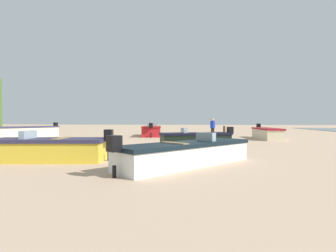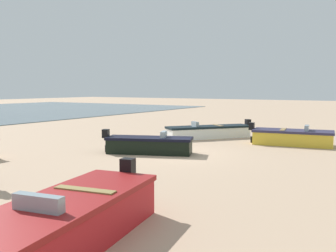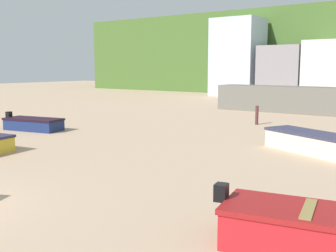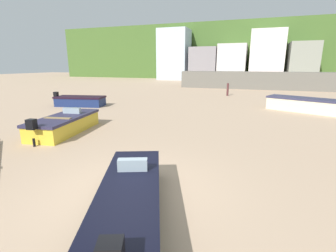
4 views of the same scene
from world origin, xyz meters
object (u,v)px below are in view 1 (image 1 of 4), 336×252
boat_yellow_4 (48,149)px  mooring_post_near_water (224,131)px  beach_walker_foreground (213,126)px  boat_black_2 (196,139)px  boat_white_3 (188,153)px  boat_cream_5 (267,133)px  boat_red_0 (152,131)px  boat_cream_1 (28,132)px

boat_yellow_4 → mooring_post_near_water: size_ratio=4.84×
beach_walker_foreground → boat_yellow_4: bearing=21.3°
boat_yellow_4 → mooring_post_near_water: (17.82, -7.24, 0.05)m
boat_black_2 → boat_yellow_4: bearing=119.3°
mooring_post_near_water → boat_white_3: bearing=172.8°
boat_cream_5 → mooring_post_near_water: boat_cream_5 is taller
boat_red_0 → beach_walker_foreground: 5.87m
boat_yellow_4 → boat_white_3: bearing=-101.4°
boat_yellow_4 → boat_cream_1: bearing=30.2°
boat_white_3 → boat_cream_5: boat_cream_5 is taller
boat_black_2 → boat_cream_1: bearing=46.6°
boat_red_0 → mooring_post_near_water: size_ratio=5.58×
boat_white_3 → boat_red_0: bearing=144.6°
boat_red_0 → boat_yellow_4: (-15.27, 0.44, -0.07)m
boat_cream_5 → mooring_post_near_water: bearing=-62.0°
boat_black_2 → mooring_post_near_water: bearing=-32.9°
boat_black_2 → boat_white_3: (-6.30, -0.01, -0.01)m
boat_cream_5 → beach_walker_foreground: (0.56, 4.18, 0.52)m
boat_red_0 → boat_cream_5: size_ratio=0.98×
boat_red_0 → boat_black_2: boat_red_0 is taller
boat_cream_5 → mooring_post_near_water: 5.72m
mooring_post_near_water → boat_red_0: bearing=110.5°
beach_walker_foreground → mooring_post_near_water: bearing=-150.4°
mooring_post_near_water → beach_walker_foreground: size_ratio=0.56×
boat_red_0 → boat_cream_1: (-3.33, 10.21, 0.00)m
boat_cream_1 → boat_black_2: size_ratio=1.27×
boat_cream_1 → mooring_post_near_water: boat_cream_1 is taller
boat_cream_1 → beach_walker_foreground: 15.87m
boat_red_0 → mooring_post_near_water: bearing=9.7°
boat_cream_5 → mooring_post_near_water: (4.89, 2.95, 0.02)m
boat_cream_5 → boat_cream_1: bearing=-0.3°
boat_red_0 → boat_white_3: size_ratio=1.05×
boat_white_3 → boat_cream_5: bearing=106.6°
boat_cream_1 → boat_red_0: bearing=-137.3°
boat_red_0 → boat_cream_1: boat_cream_1 is taller
boat_cream_1 → mooring_post_near_water: (5.88, -17.01, -0.02)m
boat_cream_5 → boat_black_2: bearing=49.2°
boat_red_0 → boat_yellow_4: boat_red_0 is taller
boat_cream_1 → boat_white_3: bearing=165.2°
boat_white_3 → mooring_post_near_water: size_ratio=5.30×
boat_yellow_4 → boat_red_0: bearing=-10.8°
boat_cream_5 → boat_white_3: bearing=65.1°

